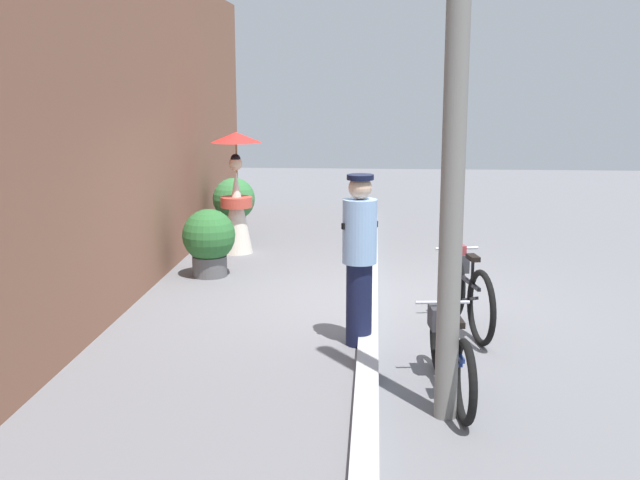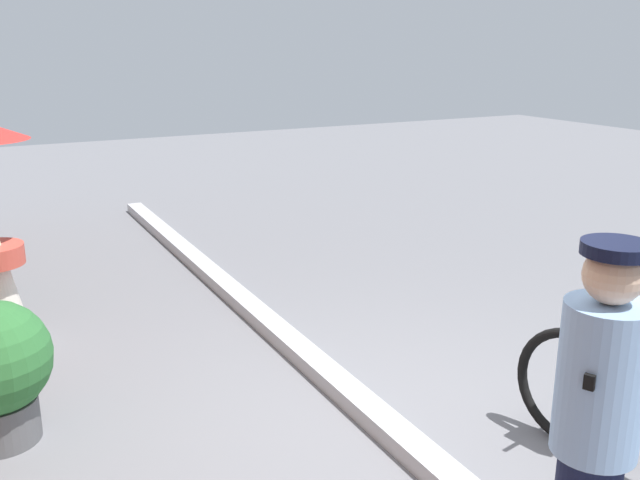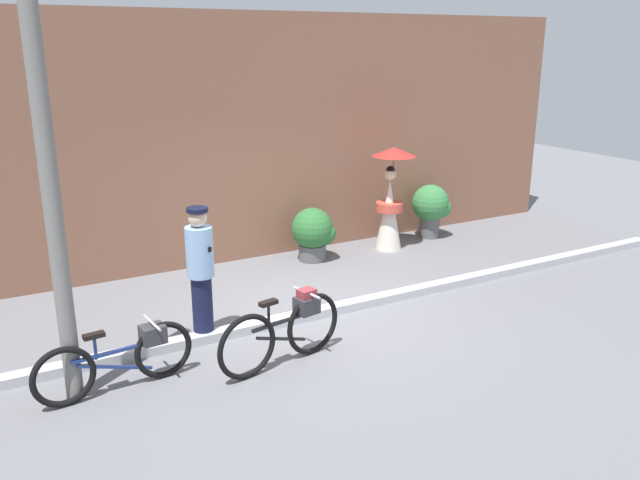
# 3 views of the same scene
# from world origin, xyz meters

# --- Properties ---
(ground_plane) EXTENTS (30.00, 30.00, 0.00)m
(ground_plane) POSITION_xyz_m (0.00, 0.00, 0.00)
(ground_plane) COLOR slate
(sidewalk_curb) EXTENTS (14.00, 0.20, 0.12)m
(sidewalk_curb) POSITION_xyz_m (0.00, 0.00, 0.06)
(sidewalk_curb) COLOR #B2B2B7
(sidewalk_curb) RESTS_ON ground_plane
(bicycle_near_officer) EXTENTS (1.71, 0.52, 0.86)m
(bicycle_near_officer) POSITION_xyz_m (-0.94, -1.02, 0.45)
(bicycle_near_officer) COLOR black
(bicycle_near_officer) RESTS_ON ground_plane
(person_officer) EXTENTS (0.34, 0.36, 1.73)m
(person_officer) POSITION_xyz_m (-1.56, 0.10, 0.93)
(person_officer) COLOR #141938
(person_officer) RESTS_ON ground_plane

